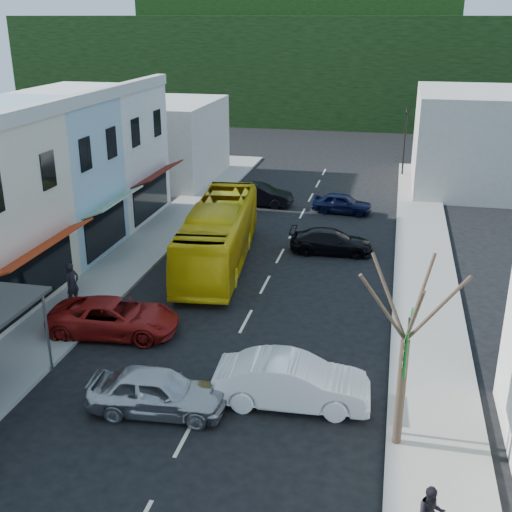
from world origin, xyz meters
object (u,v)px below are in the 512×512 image
Objects in this scene: car_silver at (157,393)px; car_red at (114,318)px; bus at (218,235)px; pedestrian_left at (73,286)px; street_tree at (405,340)px; pedestrian_right at (431,511)px; car_white at (292,385)px; direction_sign at (405,380)px; traffic_signal at (405,142)px.

car_red is (-3.63, 4.80, 0.00)m from car_silver.
bus is 2.52× the size of car_red.
street_tree is at bearing -97.15° from pedestrian_left.
car_silver is 2.59× the size of pedestrian_left.
pedestrian_left is 18.23m from pedestrian_right.
car_white is 2.59× the size of pedestrian_right.
car_red is at bearing 163.25° from direction_sign.
pedestrian_right is (14.82, -10.62, 0.00)m from pedestrian_left.
direction_sign is at bearing -92.14° from car_silver.
direction_sign reaches higher than bus.
traffic_signal reaches higher than direction_sign.
traffic_signal reaches higher than car_red.
bus reaches higher than car_silver.
bus is 2.85× the size of direction_sign.
car_red is (-2.02, -8.40, -0.85)m from bus.
bus is 8.06m from pedestrian_left.
traffic_signal is at bearing 90.07° from street_tree.
car_silver is at bearing -148.93° from car_red.
bus is at bearing 78.01° from traffic_signal.
car_white is 1.08× the size of direction_sign.
street_tree reaches higher than pedestrian_right.
pedestrian_left reaches higher than car_white.
traffic_signal is (-0.15, 34.70, 0.69)m from direction_sign.
direction_sign is at bearing -60.46° from bus.
direction_sign reaches higher than car_silver.
traffic_signal is (13.96, 28.22, 1.73)m from pedestrian_left.
direction_sign is (11.30, -4.51, 1.33)m from car_red.
direction_sign is 0.57× the size of street_tree.
pedestrian_left and pedestrian_right have the same top height.
car_silver is 1.00× the size of car_white.
bus is 13.33m from car_silver.
direction_sign reaches higher than car_red.
street_tree is at bearing -61.66° from bus.
pedestrian_left is 0.24× the size of street_tree.
street_tree reaches higher than pedestrian_left.
street_tree is (-0.81, 3.71, 2.55)m from pedestrian_right.
car_white is 33.84m from traffic_signal.
pedestrian_left is 15.83m from street_tree.
street_tree is (-0.10, -0.44, 1.52)m from direction_sign.
car_white is 2.59× the size of pedestrian_left.
car_red is 2.71× the size of pedestrian_left.
pedestrian_left is (-6.44, 6.76, 0.30)m from car_silver.
pedestrian_right reaches higher than car_white.
bus reaches higher than pedestrian_left.
traffic_signal is (3.36, 33.61, 2.03)m from car_white.
pedestrian_left is (-4.83, -6.44, -0.55)m from bus.
pedestrian_left is 15.56m from direction_sign.
direction_sign is at bearing 88.86° from pedestrian_right.
traffic_signal reaches higher than bus.
traffic_signal is at bearing -7.21° from pedestrian_left.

